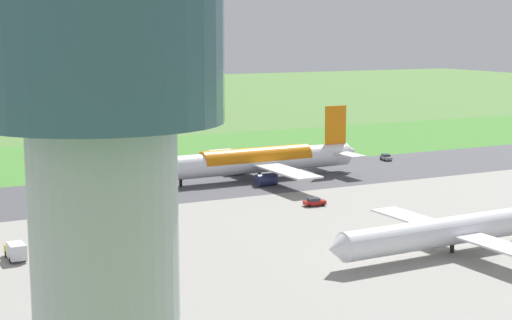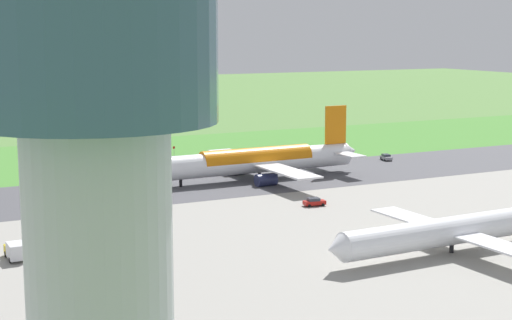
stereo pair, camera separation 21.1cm
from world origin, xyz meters
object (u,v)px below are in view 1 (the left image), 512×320
Objects in this scene: service_car_ops at (386,157)px; no_stopping_sign at (174,151)px; airliner_main at (257,161)px; airliner_parked_mid at (454,230)px; service_truck_fuel at (16,251)px; service_car_followme at (314,202)px; traffic_cone_orange at (153,161)px.

no_stopping_sign is at bearing -31.98° from service_car_ops.
no_stopping_sign is (47.20, -29.46, 0.86)m from service_car_ops.
airliner_main is 1.20× the size of airliner_parked_mid.
service_truck_fuel is 2.01× the size of no_stopping_sign.
airliner_main reaches higher than service_car_followme.
no_stopping_sign is (5.32, -38.57, -2.64)m from airliner_main.
airliner_parked_mid is at bearing 60.79° from service_car_ops.
no_stopping_sign is at bearing -87.81° from service_car_followme.
no_stopping_sign is (4.72, -105.42, -1.87)m from airliner_parked_mid.
service_car_ops is 55.65m from no_stopping_sign.
no_stopping_sign is 5.27× the size of traffic_cone_orange.
service_car_followme is at bearing 84.74° from airliner_main.
service_car_ops is (-41.87, -9.10, -3.51)m from airliner_main.
service_truck_fuel is (59.85, -25.81, -2.18)m from airliner_parked_mid.
airliner_main is at bearing 97.86° from no_stopping_sign.
service_car_followme is 58.88m from service_truck_fuel.
traffic_cone_orange is at bearing -83.13° from airliner_parked_mid.
traffic_cone_orange is (12.16, -100.97, -3.30)m from airliner_parked_mid.
airliner_main is 39.02m from no_stopping_sign.
service_car_followme is at bearing -86.76° from airliner_parked_mid.
traffic_cone_orange is (12.76, -34.12, -4.08)m from airliner_main.
service_truck_fuel is 96.83m from no_stopping_sign.
airliner_parked_mid is 65.21m from service_truck_fuel.
airliner_main is 11.99× the size of service_car_ops.
airliner_parked_mid is 81.56× the size of traffic_cone_orange.
traffic_cone_orange is at bearing -24.60° from service_car_ops.
airliner_main reaches higher than traffic_cone_orange.
airliner_main is 98.22× the size of traffic_cone_orange.
service_truck_fuel is (60.45, 41.04, -2.95)m from airliner_main.
service_car_ops is 8.19× the size of traffic_cone_orange.
service_truck_fuel reaches higher than service_car_followme.
service_car_followme is at bearing 92.19° from no_stopping_sign.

